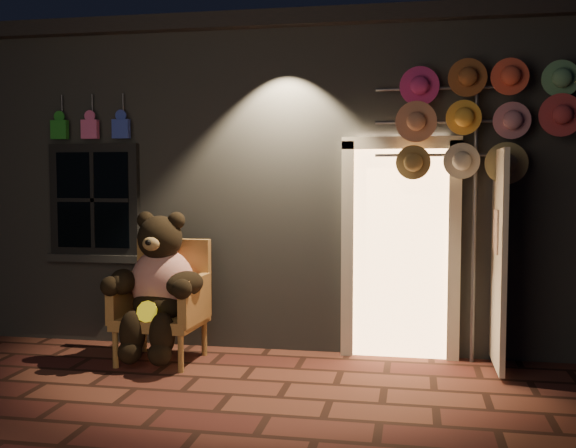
# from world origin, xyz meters

# --- Properties ---
(ground) EXTENTS (60.00, 60.00, 0.00)m
(ground) POSITION_xyz_m (0.00, 0.00, 0.00)
(ground) COLOR brown
(ground) RESTS_ON ground
(shop_building) EXTENTS (7.30, 5.95, 3.51)m
(shop_building) POSITION_xyz_m (0.00, 3.99, 1.74)
(shop_building) COLOR slate
(shop_building) RESTS_ON ground
(wicker_armchair) EXTENTS (0.84, 0.77, 1.17)m
(wicker_armchair) POSITION_xyz_m (-0.92, 0.94, 0.59)
(wicker_armchair) COLOR #AF8343
(wicker_armchair) RESTS_ON ground
(teddy_bear) EXTENTS (1.02, 0.80, 1.40)m
(teddy_bear) POSITION_xyz_m (-0.93, 0.79, 0.76)
(teddy_bear) COLOR #B62513
(teddy_bear) RESTS_ON ground
(hat_rack) EXTENTS (1.85, 0.22, 2.87)m
(hat_rack) POSITION_xyz_m (2.07, 1.28, 2.33)
(hat_rack) COLOR #59595E
(hat_rack) RESTS_ON ground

